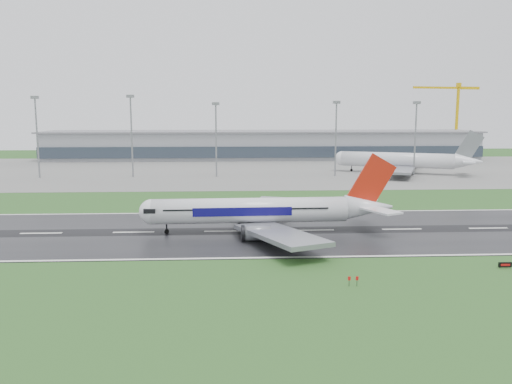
{
  "coord_description": "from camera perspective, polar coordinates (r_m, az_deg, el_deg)",
  "views": [
    {
      "loc": [
        -18.77,
        -113.53,
        26.18
      ],
      "look_at": [
        -12.4,
        12.0,
        7.0
      ],
      "focal_mm": 36.7,
      "sensor_mm": 36.0,
      "label": 1
    }
  ],
  "objects": [
    {
      "name": "ground",
      "position": [
        118.01,
        6.34,
        -4.2
      ],
      "size": [
        520.0,
        520.0,
        0.0
      ],
      "primitive_type": "plane",
      "color": "#224D1C",
      "rests_on": "ground"
    },
    {
      "name": "apron",
      "position": [
        240.69,
        1.59,
        2.44
      ],
      "size": [
        400.0,
        130.0,
        0.08
      ],
      "primitive_type": "cube",
      "color": "slate",
      "rests_on": "ground"
    },
    {
      "name": "floodmast_3",
      "position": [
        218.24,
        8.68,
        5.59
      ],
      "size": [
        0.64,
        0.64,
        29.62
      ],
      "primitive_type": "cylinder",
      "color": "gray",
      "rests_on": "ground"
    },
    {
      "name": "floodmast_0",
      "position": [
        227.11,
        -22.73,
        5.37
      ],
      "size": [
        0.64,
        0.64,
        31.44
      ],
      "primitive_type": "cylinder",
      "color": "gray",
      "rests_on": "ground"
    },
    {
      "name": "runway_sign",
      "position": [
        99.07,
        25.5,
        -7.2
      ],
      "size": [
        2.31,
        0.68,
        1.04
      ],
      "primitive_type": null,
      "rotation": [
        0.0,
        0.0,
        0.18
      ],
      "color": "black",
      "rests_on": "ground"
    },
    {
      "name": "tower_crane",
      "position": [
        342.6,
        21.04,
        7.38
      ],
      "size": [
        43.94,
        10.43,
        43.72
      ],
      "primitive_type": null,
      "rotation": [
        0.0,
        0.0,
        0.18
      ],
      "color": "#E1AD09",
      "rests_on": "ground"
    },
    {
      "name": "terminal",
      "position": [
        299.7,
        0.69,
        5.1
      ],
      "size": [
        240.0,
        36.0,
        15.0
      ],
      "primitive_type": "cube",
      "color": "gray",
      "rests_on": "ground"
    },
    {
      "name": "runway",
      "position": [
        118.0,
        6.34,
        -4.17
      ],
      "size": [
        400.0,
        45.0,
        0.1
      ],
      "primitive_type": "cube",
      "color": "black",
      "rests_on": "ground"
    },
    {
      "name": "floodmast_4",
      "position": [
        227.23,
        16.95,
        5.42
      ],
      "size": [
        0.64,
        0.64,
        29.51
      ],
      "primitive_type": "cylinder",
      "color": "gray",
      "rests_on": "ground"
    },
    {
      "name": "main_airliner",
      "position": [
        114.14,
        1.33,
        -0.32
      ],
      "size": [
        57.34,
        54.77,
        16.46
      ],
      "primitive_type": null,
      "rotation": [
        0.0,
        0.0,
        0.03
      ],
      "color": "silver",
      "rests_on": "runway"
    },
    {
      "name": "parked_airliner",
      "position": [
        234.33,
        15.74,
        4.2
      ],
      "size": [
        79.98,
        77.71,
        18.25
      ],
      "primitive_type": null,
      "rotation": [
        0.0,
        0.0,
        -0.4
      ],
      "color": "silver",
      "rests_on": "apron"
    },
    {
      "name": "floodmast_2",
      "position": [
        213.91,
        -4.37,
        5.53
      ],
      "size": [
        0.64,
        0.64,
        29.04
      ],
      "primitive_type": "cylinder",
      "color": "gray",
      "rests_on": "ground"
    },
    {
      "name": "floodmast_1",
      "position": [
        217.36,
        -13.39,
        5.75
      ],
      "size": [
        0.64,
        0.64,
        31.93
      ],
      "primitive_type": "cylinder",
      "color": "gray",
      "rests_on": "ground"
    }
  ]
}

